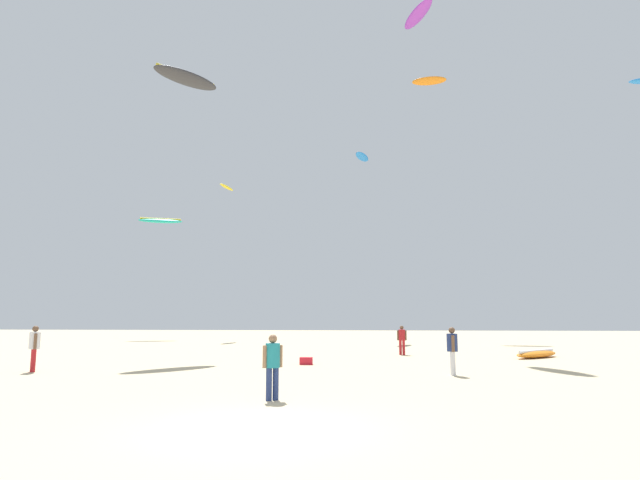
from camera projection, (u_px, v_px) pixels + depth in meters
name	position (u px, v px, depth m)	size (l,w,h in m)	color
ground_plane	(258.00, 429.00, 10.29)	(120.00, 120.00, 0.00)	beige
person_foreground	(273.00, 362.00, 13.82)	(0.49, 0.38, 1.70)	navy
person_midground	(452.00, 347.00, 19.33)	(0.40, 0.58, 1.75)	silver
person_left	(34.00, 345.00, 20.47)	(0.40, 0.49, 1.77)	#B21E23
person_right	(402.00, 338.00, 28.76)	(0.53, 0.36, 1.59)	#B21E23
kite_grounded_near	(537.00, 354.00, 26.77)	(3.13, 2.93, 0.40)	orange
cooler_box	(306.00, 361.00, 23.24)	(0.56, 0.36, 0.32)	red
kite_aloft_0	(186.00, 78.00, 31.89)	(3.76, 4.11, 0.74)	#2D2D33
kite_aloft_1	(429.00, 81.00, 53.10)	(3.52, 1.42, 0.85)	orange
kite_aloft_2	(362.00, 157.00, 47.26)	(1.70, 3.05, 0.45)	blue
kite_aloft_3	(227.00, 187.00, 48.66)	(1.19, 2.71, 0.49)	yellow
kite_aloft_5	(161.00, 221.00, 49.74)	(4.20, 2.39, 0.64)	#19B29E
kite_aloft_6	(418.00, 14.00, 34.91)	(2.14, 3.92, 0.45)	purple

